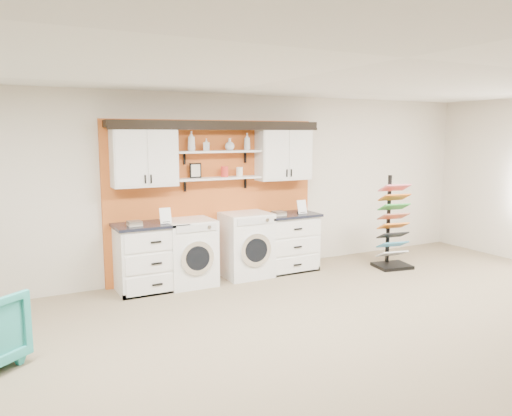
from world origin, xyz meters
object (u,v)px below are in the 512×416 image
dryer (246,245)px  sample_rack (392,238)px  base_cabinet_left (150,257)px  base_cabinet_right (287,242)px  washer (189,252)px

dryer → sample_rack: bearing=-15.7°
dryer → sample_rack: 2.46m
base_cabinet_left → base_cabinet_right: bearing=0.0°
dryer → sample_rack: sample_rack is taller
dryer → sample_rack: size_ratio=0.65×
base_cabinet_right → sample_rack: 1.75m
base_cabinet_left → dryer: (1.51, -0.00, 0.02)m
base_cabinet_right → sample_rack: size_ratio=0.62×
washer → dryer: dryer is taller
base_cabinet_left → sample_rack: sample_rack is taller
dryer → washer: bearing=-180.0°
dryer → base_cabinet_left: bearing=179.9°
base_cabinet_left → washer: bearing=-0.3°
sample_rack → dryer: bearing=174.9°
washer → dryer: (0.93, 0.00, 0.01)m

